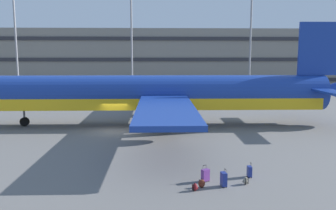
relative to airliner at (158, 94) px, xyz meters
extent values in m
plane|color=slate|center=(-4.21, -2.39, -3.18)|extent=(600.00, 600.00, 0.00)
cube|color=gray|center=(-4.21, 45.72, 2.95)|extent=(149.61, 20.80, 12.26)
cube|color=#2D2D33|center=(-4.21, 35.22, -1.14)|extent=(148.11, 0.24, 0.70)
cube|color=#2D2D33|center=(-4.21, 35.22, 2.95)|extent=(148.11, 0.24, 0.70)
cube|color=#2D2D33|center=(-4.21, 35.22, 7.03)|extent=(148.11, 0.24, 0.70)
cylinder|color=navy|center=(-0.42, 0.01, 0.18)|extent=(34.60, 3.98, 3.52)
cube|color=yellow|center=(-0.42, 0.01, -0.79)|extent=(33.22, 3.89, 1.13)
cone|color=navy|center=(18.09, -0.24, 0.44)|extent=(4.27, 2.87, 2.82)
cube|color=navy|center=(16.26, -0.21, 4.58)|extent=(4.23, 0.42, 5.29)
cube|color=navy|center=(15.82, -3.56, 0.62)|extent=(1.87, 5.31, 0.20)
cube|color=navy|center=(15.90, 3.14, 0.62)|extent=(1.87, 5.31, 0.20)
cube|color=navy|center=(0.46, -9.03, -0.09)|extent=(4.59, 14.57, 0.36)
cube|color=navy|center=(0.70, 9.01, -0.09)|extent=(4.59, 14.57, 0.36)
cylinder|color=#9E9EA3|center=(0.00, -6.41, -1.36)|extent=(2.55, 1.97, 1.94)
cylinder|color=#9E9EA3|center=(0.17, 6.41, -1.36)|extent=(2.55, 1.97, 1.94)
cylinder|color=black|center=(-13.55, 0.18, -2.73)|extent=(0.90, 0.36, 0.90)
cylinder|color=slate|center=(-13.55, 0.18, -1.93)|extent=(0.20, 0.20, 1.60)
cylinder|color=black|center=(0.94, -1.51, -2.73)|extent=(0.90, 0.36, 0.90)
cylinder|color=slate|center=(0.94, -1.51, -1.93)|extent=(0.20, 0.20, 1.60)
cylinder|color=black|center=(0.98, 1.49, -2.73)|extent=(0.90, 0.36, 0.90)
cylinder|color=slate|center=(0.98, 1.49, -1.93)|extent=(0.20, 0.20, 1.60)
cylinder|color=gray|center=(-25.45, 30.75, 9.11)|extent=(0.36, 0.36, 24.60)
cylinder|color=gray|center=(-4.47, 30.75, 7.67)|extent=(0.36, 0.36, 21.70)
cylinder|color=gray|center=(17.65, 30.75, 8.95)|extent=(0.36, 0.36, 24.26)
cube|color=#72388C|center=(2.47, -16.23, -2.79)|extent=(0.52, 0.47, 0.68)
cylinder|color=#333338|center=(2.53, -16.10, -2.34)|extent=(0.02, 0.02, 0.22)
cylinder|color=#333338|center=(2.32, -16.23, -2.34)|extent=(0.02, 0.02, 0.22)
cube|color=black|center=(2.43, -16.16, -2.23)|extent=(0.22, 0.15, 0.02)
cylinder|color=black|center=(2.68, -16.23, -3.16)|extent=(0.04, 0.05, 0.05)
cylinder|color=black|center=(2.37, -16.42, -3.16)|extent=(0.04, 0.05, 0.05)
cylinder|color=black|center=(2.57, -16.05, -3.16)|extent=(0.04, 0.05, 0.05)
cylinder|color=black|center=(2.26, -16.23, -3.16)|extent=(0.04, 0.05, 0.05)
cube|color=navy|center=(3.37, -17.03, -2.76)|extent=(0.34, 0.49, 0.76)
cylinder|color=#333338|center=(3.47, -17.14, -2.29)|extent=(0.02, 0.02, 0.18)
cylinder|color=#333338|center=(3.43, -16.90, -2.29)|extent=(0.02, 0.02, 0.18)
cube|color=black|center=(3.45, -17.02, -2.20)|extent=(0.06, 0.25, 0.02)
cylinder|color=black|center=(3.29, -17.23, -3.16)|extent=(0.05, 0.03, 0.05)
cylinder|color=black|center=(3.24, -16.87, -3.16)|extent=(0.05, 0.03, 0.05)
cylinder|color=black|center=(3.50, -17.20, -3.16)|extent=(0.05, 0.03, 0.05)
cylinder|color=black|center=(3.45, -16.84, -3.16)|extent=(0.05, 0.03, 0.05)
cube|color=navy|center=(5.19, -15.60, -2.82)|extent=(0.24, 0.38, 0.62)
cylinder|color=#333338|center=(5.27, -15.71, -2.41)|extent=(0.02, 0.02, 0.20)
cylinder|color=#333338|center=(5.26, -15.50, -2.41)|extent=(0.02, 0.02, 0.20)
cube|color=black|center=(5.26, -15.60, -2.31)|extent=(0.03, 0.21, 0.02)
cylinder|color=black|center=(5.10, -15.76, -3.16)|extent=(0.05, 0.02, 0.05)
cylinder|color=black|center=(5.10, -15.45, -3.16)|extent=(0.05, 0.02, 0.05)
cylinder|color=black|center=(5.29, -15.75, -3.16)|extent=(0.05, 0.02, 0.05)
cylinder|color=black|center=(5.29, -15.45, -3.16)|extent=(0.05, 0.02, 0.05)
ellipsoid|color=gray|center=(4.67, -16.75, -2.97)|extent=(0.40, 0.38, 0.43)
ellipsoid|color=gray|center=(4.61, -16.66, -3.03)|extent=(0.25, 0.21, 0.19)
torus|color=black|center=(4.69, -16.78, -2.74)|extent=(0.08, 0.05, 0.08)
cube|color=black|center=(4.65, -16.89, -2.97)|extent=(0.04, 0.04, 0.37)
cube|color=black|center=(4.80, -16.80, -2.97)|extent=(0.04, 0.04, 0.37)
ellipsoid|color=maroon|center=(1.72, -17.57, -2.98)|extent=(0.34, 0.37, 0.41)
ellipsoid|color=maroon|center=(1.82, -17.54, -3.04)|extent=(0.18, 0.24, 0.19)
torus|color=black|center=(1.68, -17.59, -2.76)|extent=(0.04, 0.08, 0.08)
cube|color=black|center=(1.58, -17.53, -2.98)|extent=(0.03, 0.04, 0.35)
cube|color=black|center=(1.64, -17.69, -2.98)|extent=(0.03, 0.04, 0.35)
ellipsoid|color=#592619|center=(2.14, -17.11, -2.96)|extent=(0.41, 0.29, 0.45)
ellipsoid|color=#592619|center=(2.16, -17.21, -3.02)|extent=(0.28, 0.15, 0.20)
torus|color=black|center=(2.14, -17.07, -2.72)|extent=(0.08, 0.02, 0.08)
cube|color=black|center=(2.23, -16.98, -2.96)|extent=(0.04, 0.03, 0.38)
cube|color=black|center=(2.02, -17.02, -2.96)|extent=(0.04, 0.03, 0.38)
camera|label=1|loc=(-0.46, -35.57, 4.09)|focal=37.84mm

